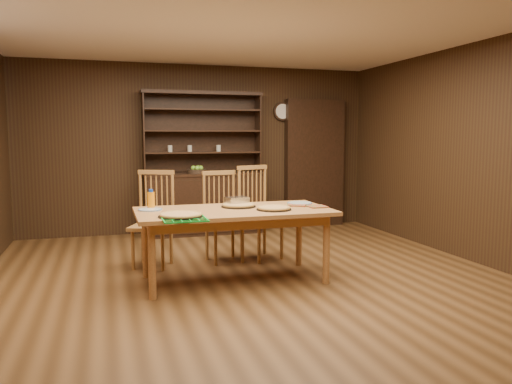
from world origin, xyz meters
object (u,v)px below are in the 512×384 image
object	(u,v)px
chair_center	(222,213)
juice_bottle	(151,200)
chair_left	(154,215)
dining_table	(234,217)
china_hutch	(204,195)
chair_right	(257,209)

from	to	relation	value
chair_center	juice_bottle	xyz separation A→B (m)	(-0.89, -0.60, 0.27)
chair_left	dining_table	bearing A→B (deg)	-25.92
china_hutch	juice_bottle	distance (m)	2.54
china_hutch	juice_bottle	xyz separation A→B (m)	(-1.00, -2.32, 0.25)
dining_table	chair_center	world-z (taller)	chair_center
dining_table	chair_left	world-z (taller)	chair_left
china_hutch	juice_bottle	world-z (taller)	china_hutch
dining_table	chair_right	size ratio (longest dim) A/B	1.74
chair_right	juice_bottle	distance (m)	1.48
chair_left	chair_center	world-z (taller)	chair_left
chair_right	juice_bottle	size ratio (longest dim) A/B	5.56
chair_right	chair_left	bearing A→B (deg)	158.68
china_hutch	chair_right	xyz separation A→B (m)	(0.33, -1.73, 0.01)
chair_right	juice_bottle	xyz separation A→B (m)	(-1.33, -0.58, 0.24)
juice_bottle	chair_right	bearing A→B (deg)	23.65
chair_left	chair_center	xyz separation A→B (m)	(0.81, 0.01, -0.01)
china_hutch	chair_right	distance (m)	1.77
china_hutch	chair_left	distance (m)	1.97
chair_right	juice_bottle	bearing A→B (deg)	-177.84
dining_table	chair_left	distance (m)	1.14
dining_table	juice_bottle	distance (m)	0.88
chair_center	chair_right	world-z (taller)	chair_right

